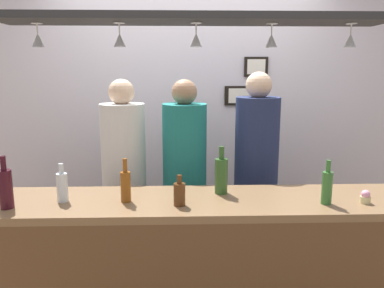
{
  "coord_description": "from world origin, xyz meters",
  "views": [
    {
      "loc": [
        -0.09,
        -2.55,
        1.72
      ],
      "look_at": [
        0.0,
        0.1,
        1.2
      ],
      "focal_mm": 35.9,
      "sensor_mm": 36.0,
      "label": 1
    }
  ],
  "objects_px": {
    "person_middle_teal_shirt": "(185,164)",
    "bottle_soda_clear": "(62,186)",
    "bottle_beer_amber_tall": "(126,185)",
    "bottle_champagne_green": "(221,175)",
    "bottle_wine_dark_red": "(6,188)",
    "cupcake": "(365,197)",
    "person_right_navy_shirt": "(256,159)",
    "picture_frame_upper_small": "(256,67)",
    "bottle_beer_green_import": "(327,187)",
    "picture_frame_lower_pair": "(241,96)",
    "person_left_white_patterned_shirt": "(124,165)",
    "bottle_beer_brown_stubby": "(179,194)"
  },
  "relations": [
    {
      "from": "bottle_soda_clear",
      "to": "bottle_wine_dark_red",
      "type": "distance_m",
      "value": 0.3
    },
    {
      "from": "person_middle_teal_shirt",
      "to": "bottle_beer_green_import",
      "type": "height_order",
      "value": "person_middle_teal_shirt"
    },
    {
      "from": "person_left_white_patterned_shirt",
      "to": "person_right_navy_shirt",
      "type": "height_order",
      "value": "person_right_navy_shirt"
    },
    {
      "from": "bottle_beer_amber_tall",
      "to": "picture_frame_lower_pair",
      "type": "bearing_deg",
      "value": 58.14
    },
    {
      "from": "bottle_beer_brown_stubby",
      "to": "bottle_champagne_green",
      "type": "distance_m",
      "value": 0.34
    },
    {
      "from": "bottle_wine_dark_red",
      "to": "cupcake",
      "type": "xyz_separation_m",
      "value": [
        2.05,
        0.02,
        -0.08
      ]
    },
    {
      "from": "person_middle_teal_shirt",
      "to": "bottle_champagne_green",
      "type": "relative_size",
      "value": 5.49
    },
    {
      "from": "bottle_soda_clear",
      "to": "picture_frame_lower_pair",
      "type": "distance_m",
      "value": 1.95
    },
    {
      "from": "person_middle_teal_shirt",
      "to": "cupcake",
      "type": "relative_size",
      "value": 21.11
    },
    {
      "from": "picture_frame_upper_small",
      "to": "bottle_beer_green_import",
      "type": "bearing_deg",
      "value": -84.91
    },
    {
      "from": "person_left_white_patterned_shirt",
      "to": "person_middle_teal_shirt",
      "type": "height_order",
      "value": "person_left_white_patterned_shirt"
    },
    {
      "from": "bottle_wine_dark_red",
      "to": "picture_frame_upper_small",
      "type": "xyz_separation_m",
      "value": [
        1.68,
        1.52,
        0.67
      ]
    },
    {
      "from": "bottle_beer_brown_stubby",
      "to": "picture_frame_lower_pair",
      "type": "relative_size",
      "value": 0.6
    },
    {
      "from": "person_left_white_patterned_shirt",
      "to": "picture_frame_upper_small",
      "type": "bearing_deg",
      "value": 31.49
    },
    {
      "from": "person_right_navy_shirt",
      "to": "bottle_wine_dark_red",
      "type": "relative_size",
      "value": 5.67
    },
    {
      "from": "bottle_beer_brown_stubby",
      "to": "bottle_soda_clear",
      "type": "bearing_deg",
      "value": 172.63
    },
    {
      "from": "bottle_champagne_green",
      "to": "bottle_beer_amber_tall",
      "type": "bearing_deg",
      "value": -166.36
    },
    {
      "from": "cupcake",
      "to": "picture_frame_upper_small",
      "type": "relative_size",
      "value": 0.35
    },
    {
      "from": "person_right_navy_shirt",
      "to": "bottle_champagne_green",
      "type": "height_order",
      "value": "person_right_navy_shirt"
    },
    {
      "from": "bottle_beer_amber_tall",
      "to": "bottle_champagne_green",
      "type": "bearing_deg",
      "value": 13.64
    },
    {
      "from": "bottle_beer_amber_tall",
      "to": "person_left_white_patterned_shirt",
      "type": "bearing_deg",
      "value": 98.94
    },
    {
      "from": "bottle_champagne_green",
      "to": "cupcake",
      "type": "height_order",
      "value": "bottle_champagne_green"
    },
    {
      "from": "bottle_champagne_green",
      "to": "bottle_soda_clear",
      "type": "height_order",
      "value": "bottle_champagne_green"
    },
    {
      "from": "bottle_champagne_green",
      "to": "picture_frame_lower_pair",
      "type": "relative_size",
      "value": 1.0
    },
    {
      "from": "person_middle_teal_shirt",
      "to": "bottle_beer_green_import",
      "type": "bearing_deg",
      "value": -44.98
    },
    {
      "from": "cupcake",
      "to": "picture_frame_upper_small",
      "type": "bearing_deg",
      "value": 103.72
    },
    {
      "from": "cupcake",
      "to": "person_left_white_patterned_shirt",
      "type": "bearing_deg",
      "value": 152.04
    },
    {
      "from": "person_middle_teal_shirt",
      "to": "bottle_soda_clear",
      "type": "distance_m",
      "value": 1.02
    },
    {
      "from": "person_left_white_patterned_shirt",
      "to": "person_right_navy_shirt",
      "type": "xyz_separation_m",
      "value": [
        1.03,
        -0.0,
        0.03
      ]
    },
    {
      "from": "bottle_beer_green_import",
      "to": "bottle_wine_dark_red",
      "type": "xyz_separation_m",
      "value": [
        -1.82,
        -0.01,
        0.01
      ]
    },
    {
      "from": "bottle_beer_brown_stubby",
      "to": "bottle_wine_dark_red",
      "type": "relative_size",
      "value": 0.6
    },
    {
      "from": "bottle_soda_clear",
      "to": "cupcake",
      "type": "xyz_separation_m",
      "value": [
        1.77,
        -0.08,
        -0.06
      ]
    },
    {
      "from": "bottle_wine_dark_red",
      "to": "cupcake",
      "type": "bearing_deg",
      "value": 0.48
    },
    {
      "from": "bottle_beer_green_import",
      "to": "bottle_beer_amber_tall",
      "type": "height_order",
      "value": "same"
    },
    {
      "from": "person_left_white_patterned_shirt",
      "to": "picture_frame_lower_pair",
      "type": "distance_m",
      "value": 1.32
    },
    {
      "from": "person_right_navy_shirt",
      "to": "person_left_white_patterned_shirt",
      "type": "bearing_deg",
      "value": 180.0
    },
    {
      "from": "bottle_soda_clear",
      "to": "picture_frame_upper_small",
      "type": "distance_m",
      "value": 2.11
    },
    {
      "from": "picture_frame_lower_pair",
      "to": "bottle_champagne_green",
      "type": "bearing_deg",
      "value": -103.68
    },
    {
      "from": "person_middle_teal_shirt",
      "to": "person_right_navy_shirt",
      "type": "distance_m",
      "value": 0.56
    },
    {
      "from": "person_middle_teal_shirt",
      "to": "bottle_beer_green_import",
      "type": "distance_m",
      "value": 1.15
    },
    {
      "from": "picture_frame_lower_pair",
      "to": "bottle_beer_green_import",
      "type": "bearing_deg",
      "value": -79.75
    },
    {
      "from": "person_middle_teal_shirt",
      "to": "picture_frame_upper_small",
      "type": "relative_size",
      "value": 7.48
    },
    {
      "from": "cupcake",
      "to": "person_right_navy_shirt",
      "type": "bearing_deg",
      "value": 120.91
    },
    {
      "from": "bottle_beer_green_import",
      "to": "bottle_champagne_green",
      "type": "distance_m",
      "value": 0.63
    },
    {
      "from": "person_left_white_patterned_shirt",
      "to": "picture_frame_upper_small",
      "type": "relative_size",
      "value": 7.49
    },
    {
      "from": "bottle_wine_dark_red",
      "to": "picture_frame_upper_small",
      "type": "relative_size",
      "value": 1.36
    },
    {
      "from": "person_right_navy_shirt",
      "to": "picture_frame_lower_pair",
      "type": "bearing_deg",
      "value": 92.05
    },
    {
      "from": "picture_frame_upper_small",
      "to": "person_middle_teal_shirt",
      "type": "bearing_deg",
      "value": -133.88
    },
    {
      "from": "person_middle_teal_shirt",
      "to": "bottle_soda_clear",
      "type": "bearing_deg",
      "value": -135.37
    },
    {
      "from": "bottle_beer_amber_tall",
      "to": "bottle_wine_dark_red",
      "type": "distance_m",
      "value": 0.66
    }
  ]
}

